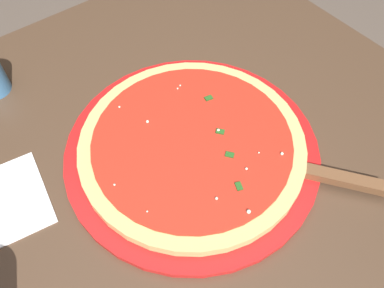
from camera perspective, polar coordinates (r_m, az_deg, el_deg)
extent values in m
cube|color=black|center=(1.20, 2.72, 7.55)|extent=(0.06, 0.06, 0.74)
cube|color=#473323|center=(0.59, -5.94, -2.08)|extent=(0.93, 0.78, 0.03)
cylinder|color=red|center=(0.57, 0.00, -0.85)|extent=(0.37, 0.37, 0.01)
cylinder|color=#DBB26B|center=(0.56, 0.00, -0.08)|extent=(0.33, 0.33, 0.02)
cylinder|color=red|center=(0.56, 0.00, 0.52)|extent=(0.29, 0.29, 0.00)
sphere|color=#EFEACC|center=(0.50, -6.56, -9.73)|extent=(0.00, 0.00, 0.00)
sphere|color=#EFEACC|center=(0.56, 3.86, 2.00)|extent=(0.00, 0.00, 0.00)
sphere|color=#EFEACC|center=(0.55, 9.72, -1.25)|extent=(0.00, 0.00, 0.00)
sphere|color=#EFEACC|center=(0.53, 7.95, -3.59)|extent=(0.00, 0.00, 0.00)
sphere|color=#EFEACC|center=(0.50, 8.26, -9.73)|extent=(0.01, 0.01, 0.01)
sphere|color=#EFEACC|center=(0.58, -6.52, 3.27)|extent=(0.00, 0.00, 0.00)
sphere|color=#EFEACC|center=(0.62, -1.74, 8.53)|extent=(0.00, 0.00, 0.00)
sphere|color=#EFEACC|center=(0.52, -11.24, -5.84)|extent=(0.00, 0.00, 0.00)
sphere|color=#EFEACC|center=(0.55, 12.98, -1.37)|extent=(0.00, 0.00, 0.00)
sphere|color=#EFEACC|center=(0.50, 3.59, -7.92)|extent=(0.00, 0.00, 0.00)
sphere|color=#EFEACC|center=(0.62, -2.12, 8.09)|extent=(0.00, 0.00, 0.00)
sphere|color=#EFEACC|center=(0.60, -10.52, 5.35)|extent=(0.00, 0.00, 0.00)
cube|color=#23561E|center=(0.60, 2.43, 6.72)|extent=(0.01, 0.01, 0.00)
cube|color=#23561E|center=(0.54, 5.52, -1.56)|extent=(0.01, 0.01, 0.00)
cube|color=#23561E|center=(0.56, 4.13, 1.84)|extent=(0.01, 0.01, 0.00)
cube|color=#23561E|center=(0.52, 6.85, -6.13)|extent=(0.01, 0.01, 0.00)
cube|color=silver|center=(0.56, 10.08, -2.72)|extent=(0.11, 0.11, 0.00)
cube|color=brown|center=(0.57, 21.03, -4.76)|extent=(0.09, 0.11, 0.01)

